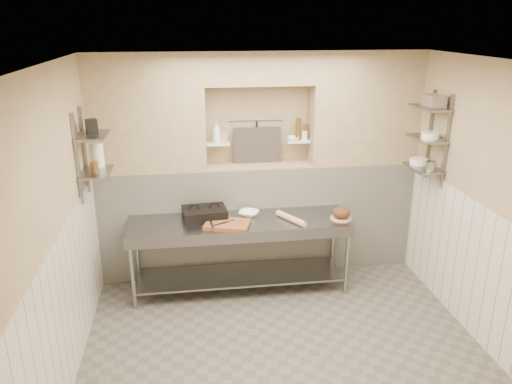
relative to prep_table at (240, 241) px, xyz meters
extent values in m
cube|color=#5F5954|center=(0.30, -1.18, -0.69)|extent=(4.00, 3.90, 0.10)
cube|color=silver|center=(0.30, -1.18, 2.21)|extent=(4.00, 3.90, 0.10)
cube|color=tan|center=(-1.75, -1.18, 0.76)|extent=(0.10, 3.90, 2.80)
cube|color=tan|center=(2.35, -1.18, 0.76)|extent=(0.10, 3.90, 2.80)
cube|color=tan|center=(0.30, 0.82, 0.76)|extent=(4.00, 0.10, 2.80)
cube|color=tan|center=(0.30, -3.18, 0.76)|extent=(4.00, 0.10, 2.80)
cube|color=white|center=(0.30, 0.57, 0.06)|extent=(4.00, 0.40, 1.40)
cube|color=tan|center=(0.30, 0.57, 0.77)|extent=(1.30, 0.40, 0.02)
cube|color=tan|center=(-1.02, 0.57, 1.46)|extent=(1.35, 0.40, 1.40)
cube|color=tan|center=(1.63, 0.57, 1.46)|extent=(1.35, 0.40, 1.40)
cube|color=tan|center=(0.30, 0.57, 1.96)|extent=(1.30, 0.40, 0.40)
cube|color=white|center=(-1.69, -1.18, 0.06)|extent=(0.02, 3.90, 1.40)
cube|color=white|center=(2.29, -1.18, 0.06)|extent=(0.02, 3.90, 1.40)
cube|color=white|center=(-0.20, 0.57, 1.06)|extent=(0.28, 0.16, 0.02)
cube|color=white|center=(0.80, 0.57, 1.06)|extent=(0.28, 0.16, 0.02)
cylinder|color=gray|center=(0.30, 0.74, 1.31)|extent=(0.70, 0.02, 0.02)
cylinder|color=black|center=(0.30, 0.72, 1.14)|extent=(0.02, 0.02, 0.30)
cube|color=#383330|center=(0.30, 0.67, 1.00)|extent=(0.60, 0.08, 0.45)
cube|color=slate|center=(-1.67, 0.07, 1.16)|extent=(0.03, 0.03, 0.95)
cube|color=slate|center=(-1.67, -0.33, 1.16)|extent=(0.03, 0.03, 0.95)
cube|color=slate|center=(-1.54, -0.13, 0.96)|extent=(0.30, 0.50, 0.02)
cube|color=slate|center=(-1.54, -0.13, 1.36)|extent=(0.30, 0.50, 0.03)
cube|color=slate|center=(2.28, 0.07, 1.21)|extent=(0.03, 0.03, 1.05)
cube|color=slate|center=(2.28, -0.33, 1.21)|extent=(0.03, 0.03, 1.05)
cube|color=slate|center=(2.14, -0.13, 0.86)|extent=(0.30, 0.50, 0.02)
cube|color=slate|center=(2.14, -0.13, 1.21)|extent=(0.30, 0.50, 0.02)
cube|color=slate|center=(2.14, -0.13, 1.56)|extent=(0.30, 0.50, 0.03)
cube|color=gray|center=(0.00, 0.02, 0.24)|extent=(2.60, 0.70, 0.04)
cube|color=gray|center=(0.00, 0.02, -0.46)|extent=(2.45, 0.60, 0.03)
cube|color=gray|center=(0.00, -0.31, 0.18)|extent=(2.60, 0.02, 0.12)
cylinder|color=gray|center=(-1.24, -0.27, -0.21)|extent=(0.04, 0.04, 0.86)
cylinder|color=gray|center=(-1.24, 0.31, -0.21)|extent=(0.04, 0.04, 0.86)
cylinder|color=gray|center=(1.24, -0.27, -0.21)|extent=(0.04, 0.04, 0.86)
cylinder|color=gray|center=(1.24, 0.31, -0.21)|extent=(0.04, 0.04, 0.86)
cube|color=black|center=(-0.41, 0.12, 0.30)|extent=(0.54, 0.42, 0.09)
cube|color=black|center=(-0.41, 0.12, 0.37)|extent=(0.54, 0.42, 0.05)
cube|color=brown|center=(-0.16, -0.13, 0.28)|extent=(0.58, 0.48, 0.04)
cube|color=gray|center=(-0.20, -0.15, 0.31)|extent=(0.27, 0.17, 0.01)
cylinder|color=gray|center=(-0.34, -0.21, 0.31)|extent=(0.04, 0.26, 0.02)
imported|color=white|center=(0.13, 0.15, 0.29)|extent=(0.31, 0.31, 0.06)
cylinder|color=#D4B48F|center=(0.59, -0.09, 0.29)|extent=(0.30, 0.44, 0.07)
cylinder|color=#D4B48F|center=(1.19, -0.10, 0.26)|extent=(0.25, 0.25, 0.01)
ellipsoid|color=#4C2D19|center=(1.19, -0.10, 0.34)|extent=(0.21, 0.21, 0.13)
imported|color=white|center=(-0.21, 0.56, 1.20)|extent=(0.12, 0.13, 0.26)
cube|color=tan|center=(-0.13, 0.57, 1.13)|extent=(0.08, 0.08, 0.12)
imported|color=white|center=(0.74, 0.55, 1.09)|extent=(0.17, 0.17, 0.05)
cylinder|color=#4F3313|center=(0.89, 0.56, 1.17)|extent=(0.05, 0.05, 0.20)
cylinder|color=#4F3313|center=(0.81, 0.61, 1.20)|extent=(0.07, 0.07, 0.27)
cylinder|color=white|center=(0.88, 0.55, 1.13)|extent=(0.07, 0.07, 0.12)
cylinder|color=white|center=(-1.54, 0.05, 1.10)|extent=(0.13, 0.13, 0.26)
cylinder|color=#4F3313|center=(-1.54, -0.21, 1.03)|extent=(0.08, 0.08, 0.12)
cube|color=black|center=(-1.54, -0.13, 1.45)|extent=(0.14, 0.14, 0.15)
cylinder|color=white|center=(2.14, -0.01, 0.90)|extent=(0.21, 0.21, 0.06)
cylinder|color=gray|center=(2.14, -0.30, 0.93)|extent=(0.11, 0.11, 0.11)
cylinder|color=white|center=(2.14, -0.20, 1.26)|extent=(0.20, 0.20, 0.07)
cube|color=gray|center=(2.14, -0.20, 1.64)|extent=(0.21, 0.24, 0.14)
camera|label=1|loc=(-0.57, -5.38, 2.49)|focal=35.00mm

